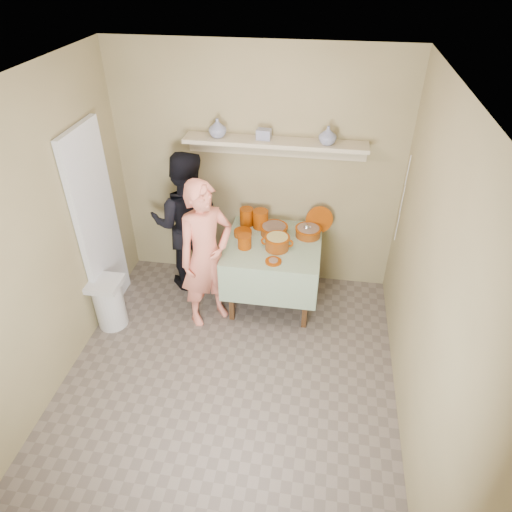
% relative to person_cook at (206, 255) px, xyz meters
% --- Properties ---
extents(ground, '(3.50, 3.50, 0.00)m').
position_rel_person_cook_xyz_m(ground, '(0.37, -0.90, -0.79)').
color(ground, '#6A5D53').
rests_on(ground, ground).
extents(tile_panel, '(0.06, 0.70, 2.00)m').
position_rel_person_cook_xyz_m(tile_panel, '(-1.09, 0.05, 0.21)').
color(tile_panel, silver).
rests_on(tile_panel, ground).
extents(plate_stack_a, '(0.15, 0.15, 0.20)m').
position_rel_person_cook_xyz_m(plate_stack_a, '(0.28, 0.68, 0.07)').
color(plate_stack_a, '#792A01').
rests_on(plate_stack_a, serving_table).
extents(plate_stack_b, '(0.17, 0.17, 0.20)m').
position_rel_person_cook_xyz_m(plate_stack_b, '(0.44, 0.65, 0.07)').
color(plate_stack_b, '#792A01').
rests_on(plate_stack_b, serving_table).
extents(bowl_stack, '(0.14, 0.14, 0.14)m').
position_rel_person_cook_xyz_m(bowl_stack, '(0.34, 0.24, 0.04)').
color(bowl_stack, '#792A01').
rests_on(bowl_stack, serving_table).
extents(empty_bowl, '(0.19, 0.19, 0.06)m').
position_rel_person_cook_xyz_m(empty_bowl, '(0.28, 0.46, -0.00)').
color(empty_bowl, '#792A01').
rests_on(empty_bowl, serving_table).
extents(propped_lid, '(0.30, 0.16, 0.28)m').
position_rel_person_cook_xyz_m(propped_lid, '(1.06, 0.71, 0.09)').
color(propped_lid, '#792A01').
rests_on(propped_lid, serving_table).
extents(vase_right, '(0.18, 0.18, 0.17)m').
position_rel_person_cook_xyz_m(vase_right, '(1.07, 0.70, 1.02)').
color(vase_right, navy).
rests_on(vase_right, wall_shelf).
extents(vase_left, '(0.24, 0.24, 0.18)m').
position_rel_person_cook_xyz_m(vase_left, '(-0.00, 0.72, 1.02)').
color(vase_left, navy).
rests_on(vase_left, wall_shelf).
extents(ceramic_box, '(0.15, 0.11, 0.10)m').
position_rel_person_cook_xyz_m(ceramic_box, '(0.45, 0.73, 0.98)').
color(ceramic_box, navy).
rests_on(ceramic_box, wall_shelf).
extents(person_cook, '(0.68, 0.67, 1.58)m').
position_rel_person_cook_xyz_m(person_cook, '(0.00, 0.00, 0.00)').
color(person_cook, '#EB7C65').
rests_on(person_cook, ground).
extents(person_helper, '(0.85, 0.71, 1.61)m').
position_rel_person_cook_xyz_m(person_helper, '(-0.35, 0.55, 0.01)').
color(person_helper, black).
rests_on(person_helper, ground).
extents(room_shell, '(3.04, 3.54, 2.62)m').
position_rel_person_cook_xyz_m(room_shell, '(0.37, -0.90, 0.82)').
color(room_shell, '#97895C').
rests_on(room_shell, ground).
extents(serving_table, '(0.97, 0.97, 0.76)m').
position_rel_person_cook_xyz_m(serving_table, '(0.62, 0.38, -0.15)').
color(serving_table, '#4C2D16').
rests_on(serving_table, ground).
extents(cazuela_meat_a, '(0.30, 0.30, 0.10)m').
position_rel_person_cook_xyz_m(cazuela_meat_a, '(0.60, 0.54, 0.03)').
color(cazuela_meat_a, '#622507').
rests_on(cazuela_meat_a, serving_table).
extents(cazuela_meat_b, '(0.28, 0.28, 0.10)m').
position_rel_person_cook_xyz_m(cazuela_meat_b, '(0.95, 0.56, 0.03)').
color(cazuela_meat_b, '#622507').
rests_on(cazuela_meat_b, serving_table).
extents(ladle, '(0.08, 0.26, 0.19)m').
position_rel_person_cook_xyz_m(ladle, '(0.94, 0.54, 0.08)').
color(ladle, silver).
rests_on(ladle, cazuela_meat_b).
extents(cazuela_rice, '(0.33, 0.25, 0.14)m').
position_rel_person_cook_xyz_m(cazuela_rice, '(0.66, 0.27, 0.05)').
color(cazuela_rice, '#622507').
rests_on(cazuela_rice, serving_table).
extents(front_plate, '(0.16, 0.16, 0.03)m').
position_rel_person_cook_xyz_m(front_plate, '(0.66, 0.03, -0.02)').
color(front_plate, '#792A01').
rests_on(front_plate, serving_table).
extents(wall_shelf, '(1.80, 0.25, 0.21)m').
position_rel_person_cook_xyz_m(wall_shelf, '(0.57, 0.75, 0.88)').
color(wall_shelf, '#BFB18E').
rests_on(wall_shelf, room_shell).
extents(trash_bin, '(0.32, 0.32, 0.56)m').
position_rel_person_cook_xyz_m(trash_bin, '(-0.98, -0.27, -0.51)').
color(trash_bin, silver).
rests_on(trash_bin, ground).
extents(electrical_cord, '(0.01, 0.05, 0.90)m').
position_rel_person_cook_xyz_m(electrical_cord, '(1.84, 0.58, 0.46)').
color(electrical_cord, silver).
rests_on(electrical_cord, wall_shelf).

